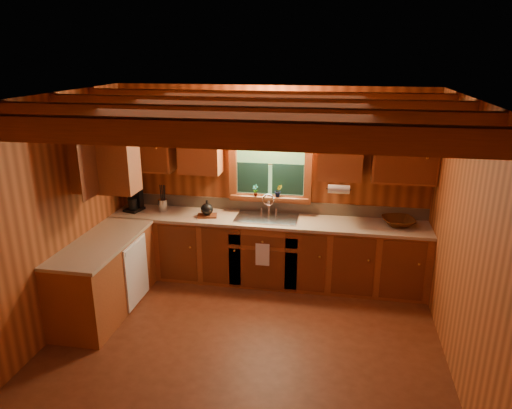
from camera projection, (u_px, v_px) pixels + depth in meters
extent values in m
plane|color=#5D2B16|center=(243.00, 347.00, 5.01)|extent=(4.20, 4.20, 0.00)
plane|color=brown|center=(240.00, 99.00, 4.20)|extent=(4.20, 4.20, 0.00)
plane|color=brown|center=(270.00, 183.00, 6.38)|extent=(4.20, 0.00, 4.20)
plane|color=brown|center=(176.00, 349.00, 2.82)|extent=(4.20, 0.00, 4.20)
plane|color=brown|center=(47.00, 221.00, 4.96)|extent=(0.00, 3.80, 3.80)
plane|color=brown|center=(468.00, 250.00, 4.24)|extent=(0.00, 3.80, 3.80)
cube|color=brown|center=(202.00, 134.00, 3.11)|extent=(4.20, 0.14, 0.18)
cube|color=brown|center=(230.00, 118.00, 3.86)|extent=(4.20, 0.14, 0.18)
cube|color=brown|center=(249.00, 107.00, 4.61)|extent=(4.20, 0.14, 0.18)
cube|color=brown|center=(262.00, 99.00, 5.35)|extent=(4.20, 0.14, 0.18)
cube|color=brown|center=(266.00, 251.00, 6.36)|extent=(4.20, 0.62, 0.86)
cube|color=brown|center=(105.00, 277.00, 5.62)|extent=(0.62, 1.60, 0.86)
cube|color=tan|center=(267.00, 220.00, 6.22)|extent=(4.20, 0.66, 0.04)
cube|color=tan|center=(102.00, 243.00, 5.48)|extent=(0.64, 1.60, 0.04)
cube|color=tan|center=(270.00, 206.00, 6.46)|extent=(4.20, 0.02, 0.16)
cube|color=white|center=(137.00, 272.00, 5.76)|extent=(0.02, 0.60, 0.80)
cube|color=brown|center=(145.00, 142.00, 6.34)|extent=(0.78, 0.34, 0.78)
cube|color=brown|center=(200.00, 144.00, 6.21)|extent=(0.55, 0.34, 0.78)
cube|color=brown|center=(341.00, 149.00, 5.89)|extent=(0.55, 0.34, 0.78)
cube|color=brown|center=(405.00, 151.00, 5.76)|extent=(0.78, 0.34, 0.78)
cube|color=brown|center=(89.00, 158.00, 5.40)|extent=(0.34, 1.10, 0.78)
cube|color=brown|center=(270.00, 132.00, 6.12)|extent=(1.12, 0.08, 0.10)
cube|color=brown|center=(270.00, 198.00, 6.40)|extent=(1.12, 0.08, 0.10)
cube|color=brown|center=(233.00, 164.00, 6.35)|extent=(0.10, 0.08, 0.80)
cube|color=brown|center=(308.00, 168.00, 6.18)|extent=(0.10, 0.08, 0.80)
cube|color=#467834|center=(271.00, 165.00, 6.30)|extent=(0.92, 0.01, 0.80)
cube|color=black|center=(253.00, 178.00, 6.37)|extent=(0.42, 0.02, 0.42)
cube|color=black|center=(288.00, 179.00, 6.29)|extent=(0.42, 0.02, 0.42)
cylinder|color=black|center=(270.00, 164.00, 6.27)|extent=(0.92, 0.01, 0.01)
cube|color=brown|center=(269.00, 198.00, 6.36)|extent=(1.06, 0.14, 0.04)
cylinder|color=black|center=(271.00, 115.00, 6.05)|extent=(0.08, 0.03, 0.08)
cylinder|color=black|center=(262.00, 115.00, 6.01)|extent=(0.09, 0.17, 0.08)
cylinder|color=black|center=(278.00, 115.00, 5.98)|extent=(0.09, 0.17, 0.08)
sphere|color=#FFE0A5|center=(257.00, 121.00, 5.99)|extent=(0.13, 0.13, 0.13)
sphere|color=#FFE0A5|center=(282.00, 122.00, 5.93)|extent=(0.13, 0.13, 0.13)
cylinder|color=white|center=(339.00, 189.00, 5.85)|extent=(0.27, 0.11, 0.11)
cube|color=white|center=(262.00, 255.00, 6.03)|extent=(0.18, 0.01, 0.30)
cube|color=silver|center=(267.00, 218.00, 6.22)|extent=(0.82, 0.48, 0.02)
cube|color=#262628|center=(253.00, 222.00, 6.27)|extent=(0.34, 0.40, 0.14)
cube|color=#262628|center=(281.00, 223.00, 6.21)|extent=(0.34, 0.40, 0.14)
cylinder|color=silver|center=(269.00, 206.00, 6.36)|extent=(0.04, 0.04, 0.22)
torus|color=silver|center=(268.00, 200.00, 6.27)|extent=(0.16, 0.02, 0.16)
cube|color=black|center=(134.00, 209.00, 6.52)|extent=(0.20, 0.24, 0.03)
cube|color=black|center=(136.00, 196.00, 6.54)|extent=(0.20, 0.09, 0.33)
cube|color=black|center=(132.00, 188.00, 6.40)|extent=(0.20, 0.22, 0.04)
cylinder|color=black|center=(133.00, 204.00, 6.46)|extent=(0.12, 0.12, 0.14)
cylinder|color=silver|center=(163.00, 205.00, 6.49)|extent=(0.13, 0.13, 0.16)
cylinder|color=black|center=(161.00, 193.00, 6.43)|extent=(0.03, 0.04, 0.24)
cylinder|color=black|center=(162.00, 193.00, 6.44)|extent=(0.01, 0.01, 0.24)
cylinder|color=black|center=(164.00, 193.00, 6.45)|extent=(0.03, 0.04, 0.24)
cylinder|color=black|center=(165.00, 193.00, 6.45)|extent=(0.05, 0.06, 0.24)
cube|color=#632C15|center=(207.00, 216.00, 6.28)|extent=(0.29, 0.23, 0.02)
sphere|color=black|center=(207.00, 209.00, 6.25)|extent=(0.16, 0.16, 0.16)
cylinder|color=black|center=(207.00, 202.00, 6.22)|extent=(0.03, 0.03, 0.04)
imported|color=#48230C|center=(398.00, 222.00, 5.95)|extent=(0.48, 0.48, 0.10)
imported|color=#632C15|center=(255.00, 191.00, 6.32)|extent=(0.10, 0.08, 0.16)
imported|color=#632C15|center=(278.00, 191.00, 6.29)|extent=(0.11, 0.10, 0.18)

